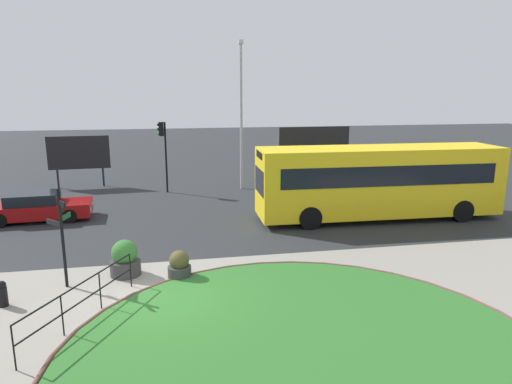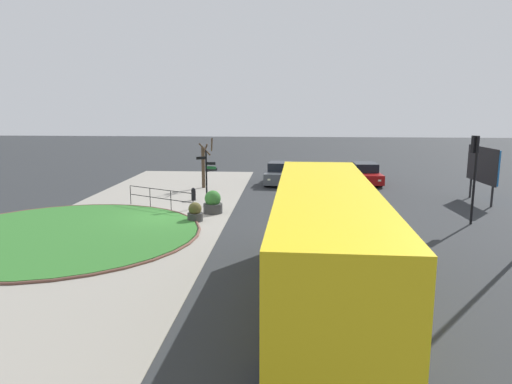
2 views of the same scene
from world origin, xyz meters
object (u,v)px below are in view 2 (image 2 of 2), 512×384
Objects in this scene: signpost_directional at (207,174)px; car_trailing at (365,174)px; billboard_left at (483,166)px; car_near_lane at (348,188)px; street_tree_bare at (204,164)px; traffic_light_near at (475,160)px; bus_yellow at (325,244)px; car_far_lane at (281,174)px; planter_near_signpost at (213,203)px; bollard_foreground at (194,194)px; planter_kerbside at (195,213)px.

signpost_directional is 0.71× the size of car_trailing.
billboard_left is at bearing 98.14° from signpost_directional.
street_tree_bare is at bearing -110.99° from car_near_lane.
car_trailing is 11.83m from traffic_light_near.
bus_yellow reaches higher than car_far_lane.
bus_yellow is 11.94m from planter_near_signpost.
bus_yellow reaches higher than bollard_foreground.
car_far_lane reaches higher than car_trailing.
traffic_light_near is at bearing -36.09° from bus_yellow.
billboard_left is at bearing 68.97° from car_far_lane.
bollard_foreground is at bearing -59.76° from car_trailing.
bus_yellow is 17.75m from billboard_left.
billboard_left is at bearing 39.46° from car_trailing.
signpost_directional is 3.64m from planter_kerbside.
signpost_directional is 0.65× the size of car_near_lane.
traffic_light_near is at bearing 92.25° from planter_kerbside.
planter_near_signpost is 1.79m from planter_kerbside.
billboard_left reaches higher than planter_kerbside.
bus_yellow reaches higher than car_trailing.
car_far_lane is at bearing 5.71° from bus_yellow.
car_trailing is at bearing -141.59° from billboard_left.
signpost_directional is at bearing -21.72° from car_far_lane.
bus_yellow is 19.33m from street_tree_bare.
planter_near_signpost is (3.12, 1.63, 0.15)m from bollard_foreground.
bollard_foreground is 4.38m from street_tree_bare.
traffic_light_near is 13.05m from planter_kerbside.
bollard_foreground is 0.07× the size of bus_yellow.
traffic_light_near reaches higher than planter_near_signpost.
traffic_light_near reaches higher than bus_yellow.
signpost_directional reaches higher than planter_near_signpost.
car_trailing is 8.36m from billboard_left.
signpost_directional is 12.85m from car_trailing.
car_far_lane reaches higher than car_near_lane.
planter_kerbside is 9.17m from street_tree_bare.
car_near_lane is 1.09× the size of car_trailing.
billboard_left is at bearing 104.74° from planter_near_signpost.
billboard_left is 16.30m from planter_kerbside.
bollard_foreground is at bearing -167.63° from planter_kerbside.
bollard_foreground is 0.22× the size of street_tree_bare.
billboard_left is 3.90× the size of planter_kerbside.
planter_kerbside is at bearing 31.66° from bus_yellow.
planter_kerbside is at bearing -14.43° from car_far_lane.
signpost_directional is at bearing -51.74° from car_trailing.
car_far_lane is 1.22× the size of street_tree_bare.
bus_yellow is 10.71m from planter_kerbside.
car_far_lane reaches higher than bollard_foreground.
signpost_directional is 0.76× the size of traffic_light_near.
car_far_lane is at bearing 112.16° from street_tree_bare.
car_far_lane is (-7.67, 3.82, -1.08)m from signpost_directional.
car_trailing is 11.28m from street_tree_bare.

